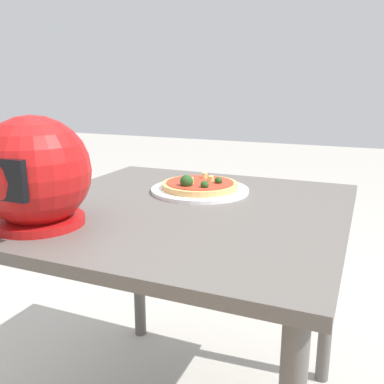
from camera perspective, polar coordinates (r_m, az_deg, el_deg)
dining_table at (r=1.27m, az=-1.18°, el=-6.13°), size 0.92×0.94×0.76m
pizza_plate at (r=1.39m, az=1.07°, el=0.28°), size 0.32×0.32×0.01m
pizza at (r=1.39m, az=1.02°, el=0.97°), size 0.25×0.25×0.05m
motorcycle_helmet at (r=1.11m, az=-20.34°, el=2.30°), size 0.27×0.27×0.27m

